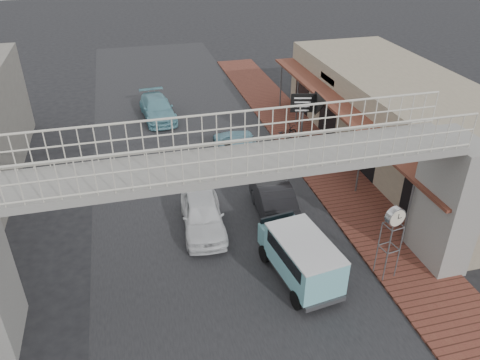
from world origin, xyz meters
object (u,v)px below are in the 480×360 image
motorcycle_far (296,138)px  angkot_van (301,254)px  motorcycle_near (284,135)px  arrow_sign (320,104)px  white_hatchback (203,214)px  dark_sedan (276,204)px  street_clock (395,220)px  angkot_far (157,108)px  angkot_curb (239,147)px

motorcycle_far → angkot_van: bearing=165.0°
motorcycle_near → arrow_sign: (1.35, -1.39, 2.21)m
motorcycle_near → motorcycle_far: motorcycle_near is taller
white_hatchback → dark_sedan: 3.15m
white_hatchback → arrow_sign: (7.15, 5.22, 2.12)m
angkot_van → street_clock: 3.36m
angkot_far → motorcycle_far: 9.23m
motorcycle_far → arrow_sign: 2.56m
angkot_van → motorcycle_far: bearing=62.7°
white_hatchback → street_clock: 7.56m
motorcycle_near → angkot_far: bearing=25.6°
angkot_curb → arrow_sign: 4.71m
white_hatchback → angkot_van: size_ratio=1.06×
angkot_curb → arrow_sign: (4.15, -0.45, 2.19)m
white_hatchback → angkot_far: (-0.60, 12.15, -0.05)m
motorcycle_far → street_clock: bearing=-178.3°
angkot_van → motorcycle_far: angkot_van is taller
angkot_curb → angkot_van: angkot_van is taller
white_hatchback → angkot_van: angkot_van is taller
white_hatchback → motorcycle_near: 8.79m
arrow_sign → white_hatchback: bearing=-130.1°
angkot_curb → street_clock: street_clock is taller
motorcycle_far → arrow_sign: bearing=-132.9°
angkot_van → arrow_sign: bearing=56.7°
angkot_curb → street_clock: bearing=104.6°
angkot_curb → motorcycle_near: bearing=-162.1°
angkot_curb → motorcycle_far: angkot_curb is taller
angkot_far → street_clock: 17.94m
street_clock → white_hatchback: bearing=132.8°
angkot_van → arrow_sign: (4.37, 9.10, 1.67)m
angkot_van → arrow_sign: 10.23m
angkot_van → street_clock: (3.02, -0.62, 1.33)m
white_hatchback → angkot_curb: size_ratio=0.90×
dark_sedan → motorcycle_far: 6.94m
angkot_far → motorcycle_near: 8.47m
dark_sedan → motorcycle_near: bearing=71.5°
motorcycle_near → street_clock: 11.27m
angkot_far → motorcycle_near: size_ratio=2.30×
angkot_far → motorcycle_near: bearing=-45.5°
angkot_curb → angkot_van: 9.56m
arrow_sign → dark_sedan: bearing=-113.4°
angkot_far → arrow_sign: size_ratio=1.33×
angkot_van → motorcycle_near: angkot_van is taller
white_hatchback → angkot_curb: (3.00, 5.66, -0.07)m
motorcycle_near → street_clock: bearing=156.5°
white_hatchback → angkot_curb: bearing=66.1°
angkot_van → white_hatchback: bearing=118.0°
angkot_far → motorcycle_far: angkot_far is taller
dark_sedan → street_clock: street_clock is taller
white_hatchback → dark_sedan: bearing=2.8°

